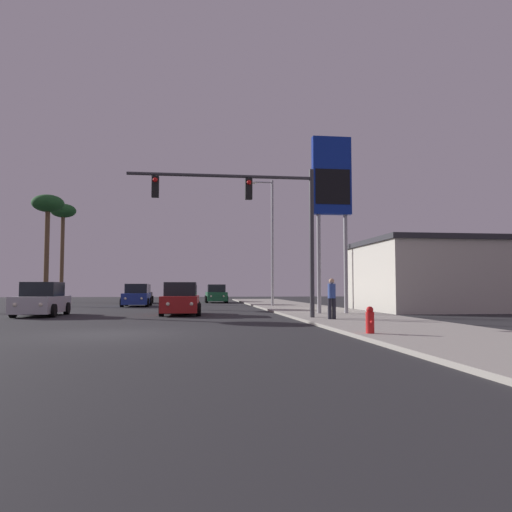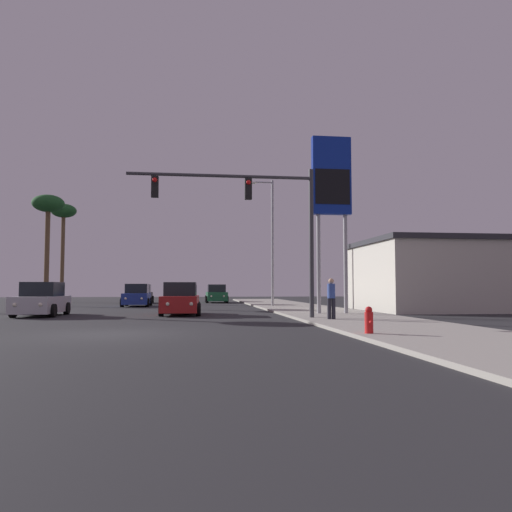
# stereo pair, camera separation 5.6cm
# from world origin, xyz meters

# --- Properties ---
(ground_plane) EXTENTS (120.00, 120.00, 0.00)m
(ground_plane) POSITION_xyz_m (0.00, 0.00, 0.00)
(ground_plane) COLOR #28282B
(sidewalk_right) EXTENTS (5.00, 60.00, 0.12)m
(sidewalk_right) POSITION_xyz_m (9.50, 10.00, 0.06)
(sidewalk_right) COLOR #9E998E
(sidewalk_right) RESTS_ON ground
(building_gas_station) EXTENTS (10.30, 8.30, 4.30)m
(building_gas_station) POSITION_xyz_m (18.00, 13.17, 2.16)
(building_gas_station) COLOR beige
(building_gas_station) RESTS_ON ground
(car_silver) EXTENTS (2.04, 4.33, 1.68)m
(car_silver) POSITION_xyz_m (-4.92, 10.34, 0.76)
(car_silver) COLOR #B7B7BC
(car_silver) RESTS_ON ground
(car_green) EXTENTS (2.04, 4.33, 1.68)m
(car_green) POSITION_xyz_m (4.74, 30.94, 0.76)
(car_green) COLOR #195933
(car_green) RESTS_ON ground
(car_black) EXTENTS (2.04, 4.32, 1.68)m
(car_black) POSITION_xyz_m (-2.04, 29.95, 0.76)
(car_black) COLOR black
(car_black) RESTS_ON ground
(car_blue) EXTENTS (2.04, 4.32, 1.68)m
(car_blue) POSITION_xyz_m (-1.61, 22.58, 0.76)
(car_blue) COLOR navy
(car_blue) RESTS_ON ground
(car_red) EXTENTS (2.04, 4.34, 1.68)m
(car_red) POSITION_xyz_m (1.90, 10.51, 0.76)
(car_red) COLOR maroon
(car_red) RESTS_ON ground
(traffic_light_mast) EXTENTS (8.06, 0.36, 6.50)m
(traffic_light_mast) POSITION_xyz_m (5.32, 5.57, 4.77)
(traffic_light_mast) COLOR #38383D
(traffic_light_mast) RESTS_ON sidewalk_right
(street_lamp) EXTENTS (1.74, 0.24, 9.00)m
(street_lamp) POSITION_xyz_m (8.04, 19.43, 5.12)
(street_lamp) COLOR #99999E
(street_lamp) RESTS_ON sidewalk_right
(gas_station_sign) EXTENTS (2.00, 0.42, 9.00)m
(gas_station_sign) POSITION_xyz_m (9.51, 8.80, 6.62)
(gas_station_sign) COLOR #99999E
(gas_station_sign) RESTS_ON sidewalk_right
(fire_hydrant) EXTENTS (0.24, 0.34, 0.76)m
(fire_hydrant) POSITION_xyz_m (7.47, -2.00, 0.49)
(fire_hydrant) COLOR red
(fire_hydrant) RESTS_ON sidewalk_right
(pedestrian_on_sidewalk) EXTENTS (0.34, 0.32, 1.67)m
(pedestrian_on_sidewalk) POSITION_xyz_m (8.17, 4.30, 1.03)
(pedestrian_on_sidewalk) COLOR #23232D
(pedestrian_on_sidewalk) RESTS_ON sidewalk_right
(palm_tree_mid) EXTENTS (2.40, 2.40, 8.52)m
(palm_tree_mid) POSITION_xyz_m (-8.53, 24.00, 7.39)
(palm_tree_mid) COLOR brown
(palm_tree_mid) RESTS_ON ground
(palm_tree_far) EXTENTS (2.40, 2.40, 9.46)m
(palm_tree_far) POSITION_xyz_m (-9.88, 34.00, 8.22)
(palm_tree_far) COLOR brown
(palm_tree_far) RESTS_ON ground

